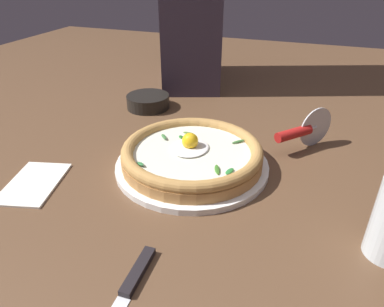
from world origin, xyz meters
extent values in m
cube|color=brown|center=(0.00, 0.00, -0.01)|extent=(2.40, 2.40, 0.03)
cylinder|color=white|center=(-0.03, -0.01, 0.01)|extent=(0.30, 0.30, 0.01)
cylinder|color=#B78045|center=(-0.03, -0.01, 0.02)|extent=(0.28, 0.28, 0.02)
torus|color=#B78647|center=(-0.03, -0.01, 0.04)|extent=(0.28, 0.28, 0.02)
cylinder|color=white|center=(-0.03, -0.01, 0.04)|extent=(0.23, 0.23, 0.00)
ellipsoid|color=white|center=(-0.03, 0.00, 0.04)|extent=(0.08, 0.07, 0.01)
sphere|color=yellow|center=(-0.02, 0.00, 0.05)|extent=(0.03, 0.03, 0.03)
ellipsoid|color=#5B8836|center=(0.03, 0.02, 0.04)|extent=(0.01, 0.02, 0.01)
ellipsoid|color=#2F703B|center=(-0.11, 0.06, 0.04)|extent=(0.02, 0.03, 0.01)
ellipsoid|color=#3F7E29|center=(-0.09, -0.07, 0.04)|extent=(0.03, 0.02, 0.00)
ellipsoid|color=#2C7E2F|center=(0.01, 0.03, 0.04)|extent=(0.02, 0.02, 0.01)
ellipsoid|color=#3B703A|center=(0.00, 0.07, 0.04)|extent=(0.03, 0.03, 0.01)
ellipsoid|color=#376B32|center=(0.03, -0.08, 0.04)|extent=(0.02, 0.03, 0.01)
ellipsoid|color=#2D8037|center=(-0.08, -0.10, 0.04)|extent=(0.02, 0.02, 0.00)
cylinder|color=black|center=(0.22, 0.21, 0.02)|extent=(0.12, 0.12, 0.04)
cylinder|color=silver|center=(0.15, -0.23, 0.04)|extent=(0.07, 0.06, 0.09)
cylinder|color=silver|center=(0.14, -0.22, 0.04)|extent=(0.02, 0.02, 0.01)
cylinder|color=red|center=(0.10, -0.19, 0.04)|extent=(0.08, 0.07, 0.02)
cube|color=black|center=(-0.31, -0.03, 0.01)|extent=(0.08, 0.02, 0.01)
cube|color=white|center=(-0.19, 0.25, 0.00)|extent=(0.16, 0.12, 0.01)
camera|label=1|loc=(-0.59, -0.21, 0.37)|focal=32.77mm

